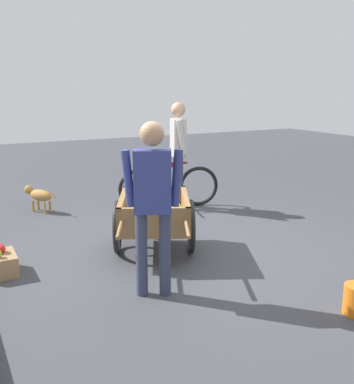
{
  "coord_description": "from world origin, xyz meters",
  "views": [
    {
      "loc": [
        -4.48,
        2.54,
        1.96
      ],
      "look_at": [
        0.11,
        0.15,
        0.75
      ],
      "focal_mm": 42.89,
      "sensor_mm": 36.0,
      "label": 1
    }
  ],
  "objects_px": {
    "fruit_cart": "(154,217)",
    "bicycle": "(169,186)",
    "vendor_person": "(153,194)",
    "cyclist_person": "(178,145)",
    "apple_crate": "(0,263)",
    "dog": "(39,195)"
  },
  "relations": [
    {
      "from": "fruit_cart",
      "to": "bicycle",
      "type": "height_order",
      "value": "bicycle"
    },
    {
      "from": "dog",
      "to": "vendor_person",
      "type": "bearing_deg",
      "value": -174.06
    },
    {
      "from": "dog",
      "to": "apple_crate",
      "type": "bearing_deg",
      "value": 159.36
    },
    {
      "from": "fruit_cart",
      "to": "cyclist_person",
      "type": "xyz_separation_m",
      "value": [
        1.74,
        -1.23,
        0.59
      ]
    },
    {
      "from": "fruit_cart",
      "to": "dog",
      "type": "height_order",
      "value": "fruit_cart"
    },
    {
      "from": "cyclist_person",
      "to": "dog",
      "type": "relative_size",
      "value": 2.86
    },
    {
      "from": "vendor_person",
      "to": "apple_crate",
      "type": "xyz_separation_m",
      "value": [
        1.2,
        1.24,
        -0.87
      ]
    },
    {
      "from": "bicycle",
      "to": "apple_crate",
      "type": "distance_m",
      "value": 3.25
    },
    {
      "from": "vendor_person",
      "to": "dog",
      "type": "xyz_separation_m",
      "value": [
        3.52,
        0.37,
        -0.72
      ]
    },
    {
      "from": "vendor_person",
      "to": "dog",
      "type": "height_order",
      "value": "vendor_person"
    },
    {
      "from": "dog",
      "to": "fruit_cart",
      "type": "bearing_deg",
      "value": -161.0
    },
    {
      "from": "vendor_person",
      "to": "cyclist_person",
      "type": "distance_m",
      "value": 3.27
    },
    {
      "from": "cyclist_person",
      "to": "dog",
      "type": "xyz_separation_m",
      "value": [
        0.75,
        2.09,
        -0.76
      ]
    },
    {
      "from": "vendor_person",
      "to": "fruit_cart",
      "type": "bearing_deg",
      "value": -25.18
    },
    {
      "from": "vendor_person",
      "to": "cyclist_person",
      "type": "xyz_separation_m",
      "value": [
        2.78,
        -1.72,
        0.03
      ]
    },
    {
      "from": "fruit_cart",
      "to": "apple_crate",
      "type": "relative_size",
      "value": 4.13
    },
    {
      "from": "bicycle",
      "to": "cyclist_person",
      "type": "height_order",
      "value": "cyclist_person"
    },
    {
      "from": "bicycle",
      "to": "apple_crate",
      "type": "bearing_deg",
      "value": 119.8
    },
    {
      "from": "vendor_person",
      "to": "cyclist_person",
      "type": "height_order",
      "value": "cyclist_person"
    },
    {
      "from": "vendor_person",
      "to": "bicycle",
      "type": "bearing_deg",
      "value": -29.22
    },
    {
      "from": "bicycle",
      "to": "apple_crate",
      "type": "xyz_separation_m",
      "value": [
        -1.61,
        2.81,
        -0.23
      ]
    },
    {
      "from": "vendor_person",
      "to": "dog",
      "type": "relative_size",
      "value": 2.77
    }
  ]
}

